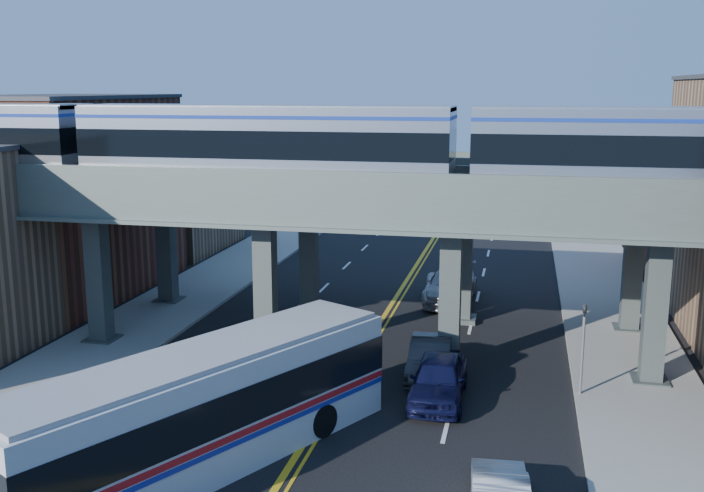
{
  "coord_description": "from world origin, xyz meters",
  "views": [
    {
      "loc": [
        6.78,
        -23.37,
        11.62
      ],
      "look_at": [
        -0.24,
        8.39,
        5.01
      ],
      "focal_mm": 40.0,
      "sensor_mm": 36.0,
      "label": 1
    }
  ],
  "objects_px": {
    "traffic_signal": "(583,340)",
    "transit_bus": "(204,410)",
    "transit_train": "(265,143)",
    "car_lane_b": "(430,358)",
    "car_lane_c": "(447,288)",
    "car_lane_d": "(451,285)",
    "car_lane_a": "(438,379)",
    "stop_sign": "(335,363)"
  },
  "relations": [
    {
      "from": "traffic_signal",
      "to": "transit_bus",
      "type": "relative_size",
      "value": 0.3
    },
    {
      "from": "transit_train",
      "to": "transit_bus",
      "type": "relative_size",
      "value": 3.56
    },
    {
      "from": "car_lane_b",
      "to": "car_lane_c",
      "type": "relative_size",
      "value": 0.88
    },
    {
      "from": "car_lane_d",
      "to": "transit_bus",
      "type": "bearing_deg",
      "value": -103.31
    },
    {
      "from": "transit_bus",
      "to": "car_lane_a",
      "type": "bearing_deg",
      "value": -15.84
    },
    {
      "from": "transit_train",
      "to": "car_lane_b",
      "type": "distance_m",
      "value": 11.22
    },
    {
      "from": "transit_train",
      "to": "car_lane_c",
      "type": "height_order",
      "value": "transit_train"
    },
    {
      "from": "traffic_signal",
      "to": "transit_bus",
      "type": "height_order",
      "value": "traffic_signal"
    },
    {
      "from": "car_lane_c",
      "to": "car_lane_d",
      "type": "relative_size",
      "value": 0.89
    },
    {
      "from": "transit_bus",
      "to": "car_lane_b",
      "type": "distance_m",
      "value": 11.03
    },
    {
      "from": "car_lane_a",
      "to": "car_lane_c",
      "type": "distance_m",
      "value": 14.1
    },
    {
      "from": "stop_sign",
      "to": "transit_train",
      "type": "bearing_deg",
      "value": 129.78
    },
    {
      "from": "transit_train",
      "to": "traffic_signal",
      "type": "height_order",
      "value": "transit_train"
    },
    {
      "from": "car_lane_a",
      "to": "car_lane_b",
      "type": "height_order",
      "value": "car_lane_a"
    },
    {
      "from": "traffic_signal",
      "to": "car_lane_d",
      "type": "distance_m",
      "value": 14.26
    },
    {
      "from": "car_lane_b",
      "to": "car_lane_c",
      "type": "bearing_deg",
      "value": 90.57
    },
    {
      "from": "transit_train",
      "to": "stop_sign",
      "type": "height_order",
      "value": "transit_train"
    },
    {
      "from": "stop_sign",
      "to": "car_lane_d",
      "type": "height_order",
      "value": "stop_sign"
    },
    {
      "from": "car_lane_a",
      "to": "car_lane_c",
      "type": "xyz_separation_m",
      "value": [
        -1.07,
        14.06,
        -0.1
      ]
    },
    {
      "from": "transit_bus",
      "to": "car_lane_b",
      "type": "height_order",
      "value": "transit_bus"
    },
    {
      "from": "traffic_signal",
      "to": "transit_train",
      "type": "bearing_deg",
      "value": 171.29
    },
    {
      "from": "car_lane_a",
      "to": "car_lane_d",
      "type": "bearing_deg",
      "value": 92.33
    },
    {
      "from": "stop_sign",
      "to": "traffic_signal",
      "type": "relative_size",
      "value": 0.64
    },
    {
      "from": "traffic_signal",
      "to": "car_lane_b",
      "type": "relative_size",
      "value": 0.87
    },
    {
      "from": "traffic_signal",
      "to": "stop_sign",
      "type": "bearing_deg",
      "value": -161.37
    },
    {
      "from": "traffic_signal",
      "to": "car_lane_a",
      "type": "distance_m",
      "value": 5.64
    },
    {
      "from": "car_lane_c",
      "to": "car_lane_d",
      "type": "xyz_separation_m",
      "value": [
        0.22,
        0.19,
        0.13
      ]
    },
    {
      "from": "stop_sign",
      "to": "car_lane_a",
      "type": "relative_size",
      "value": 0.53
    },
    {
      "from": "traffic_signal",
      "to": "car_lane_c",
      "type": "distance_m",
      "value": 14.2
    },
    {
      "from": "car_lane_a",
      "to": "stop_sign",
      "type": "bearing_deg",
      "value": -157.82
    },
    {
      "from": "transit_train",
      "to": "stop_sign",
      "type": "distance_m",
      "value": 9.97
    },
    {
      "from": "transit_bus",
      "to": "car_lane_a",
      "type": "distance_m",
      "value": 9.44
    },
    {
      "from": "stop_sign",
      "to": "transit_bus",
      "type": "bearing_deg",
      "value": -119.03
    },
    {
      "from": "traffic_signal",
      "to": "transit_bus",
      "type": "distance_m",
      "value": 14.35
    },
    {
      "from": "stop_sign",
      "to": "car_lane_b",
      "type": "xyz_separation_m",
      "value": [
        3.04,
        4.06,
        -0.98
      ]
    },
    {
      "from": "traffic_signal",
      "to": "car_lane_c",
      "type": "relative_size",
      "value": 0.76
    },
    {
      "from": "car_lane_c",
      "to": "car_lane_d",
      "type": "height_order",
      "value": "car_lane_d"
    },
    {
      "from": "car_lane_a",
      "to": "car_lane_c",
      "type": "height_order",
      "value": "car_lane_a"
    },
    {
      "from": "stop_sign",
      "to": "transit_bus",
      "type": "height_order",
      "value": "transit_bus"
    },
    {
      "from": "stop_sign",
      "to": "car_lane_d",
      "type": "bearing_deg",
      "value": 79.98
    },
    {
      "from": "car_lane_b",
      "to": "car_lane_c",
      "type": "distance_m",
      "value": 11.57
    },
    {
      "from": "transit_train",
      "to": "car_lane_b",
      "type": "bearing_deg",
      "value": -7.44
    }
  ]
}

